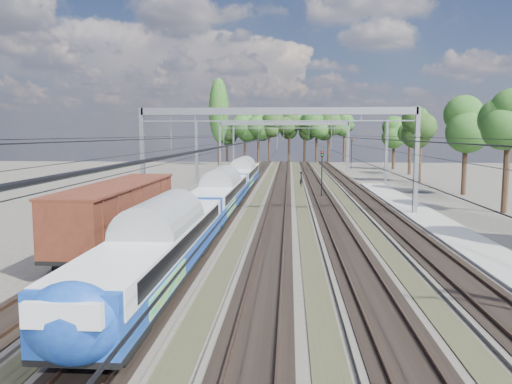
# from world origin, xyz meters

# --- Properties ---
(track_bed) EXTENTS (21.00, 130.00, 0.34)m
(track_bed) POSITION_xyz_m (-0.00, 45.00, 0.10)
(track_bed) COLOR #47423A
(track_bed) RESTS_ON ground
(platform) EXTENTS (3.00, 70.00, 0.30)m
(platform) POSITION_xyz_m (12.00, 20.00, 0.15)
(platform) COLOR gray
(platform) RESTS_ON ground
(catenary) EXTENTS (25.65, 130.00, 9.00)m
(catenary) POSITION_xyz_m (0.33, 52.69, 6.40)
(catenary) COLOR gray
(catenary) RESTS_ON ground
(tree_belt) EXTENTS (40.74, 101.08, 12.26)m
(tree_belt) POSITION_xyz_m (7.67, 93.66, 8.33)
(tree_belt) COLOR black
(tree_belt) RESTS_ON ground
(poplar) EXTENTS (4.40, 4.40, 19.04)m
(poplar) POSITION_xyz_m (-14.50, 98.00, 11.89)
(poplar) COLOR black
(poplar) RESTS_ON ground
(emu_train) EXTENTS (2.71, 57.46, 3.97)m
(emu_train) POSITION_xyz_m (-4.50, 27.92, 2.33)
(emu_train) COLOR black
(emu_train) RESTS_ON ground
(freight_boxcar) EXTENTS (3.02, 14.59, 3.76)m
(freight_boxcar) POSITION_xyz_m (-9.00, 16.63, 2.30)
(freight_boxcar) COLOR black
(freight_boxcar) RESTS_ON ground
(worker) EXTENTS (0.49, 0.74, 2.00)m
(worker) POSITION_xyz_m (2.63, 52.84, 1.00)
(worker) COLOR black
(worker) RESTS_ON ground
(signal_near) EXTENTS (0.33, 0.30, 5.05)m
(signal_near) POSITION_xyz_m (4.50, 41.27, 3.20)
(signal_near) COLOR black
(signal_near) RESTS_ON ground
(signal_far) EXTENTS (0.41, 0.37, 5.99)m
(signal_far) POSITION_xyz_m (13.28, 87.77, 3.79)
(signal_far) COLOR black
(signal_far) RESTS_ON ground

